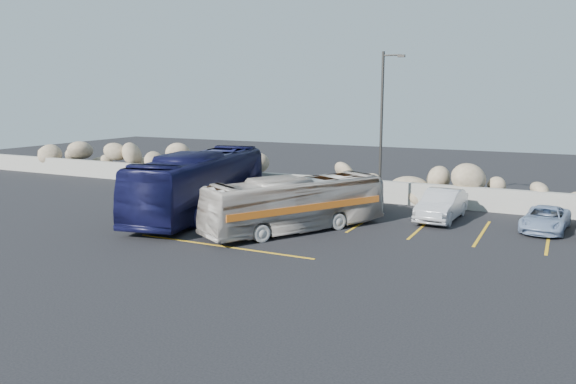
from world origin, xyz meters
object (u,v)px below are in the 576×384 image
at_px(vintage_bus, 296,204).
at_px(lamppost, 382,127).
at_px(car_a, 361,202).
at_px(car_d, 545,219).
at_px(car_b, 442,205).
at_px(tour_coach, 200,183).

bearing_deg(vintage_bus, lamppost, 100.21).
relative_size(lamppost, car_a, 2.21).
bearing_deg(vintage_bus, car_a, 103.51).
xyz_separation_m(lamppost, vintage_bus, (-2.08, -5.68, -3.10)).
bearing_deg(car_d, car_b, -176.68).
relative_size(vintage_bus, car_d, 2.26).
height_order(vintage_bus, car_a, vintage_bus).
bearing_deg(car_d, vintage_bus, -147.81).
distance_m(lamppost, vintage_bus, 6.79).
height_order(tour_coach, car_d, tour_coach).
relative_size(vintage_bus, car_a, 2.37).
height_order(vintage_bus, car_b, vintage_bus).
bearing_deg(car_b, tour_coach, -157.09).
bearing_deg(vintage_bus, tour_coach, -160.38).
distance_m(lamppost, tour_coach, 9.51).
height_order(lamppost, car_d, lamppost).
distance_m(lamppost, car_a, 3.87).
bearing_deg(car_d, car_a, -172.86).
height_order(car_a, car_b, car_b).
xyz_separation_m(lamppost, tour_coach, (-7.87, -4.58, -2.73)).
bearing_deg(car_a, car_d, 1.97).
xyz_separation_m(vintage_bus, car_d, (9.81, 4.88, -0.67)).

